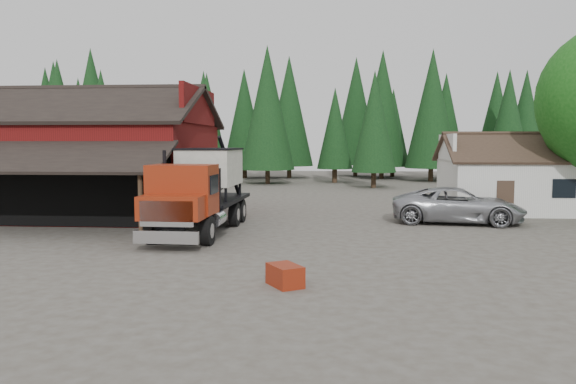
{
  "coord_description": "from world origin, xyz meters",
  "views": [
    {
      "loc": [
        2.35,
        -20.47,
        3.99
      ],
      "look_at": [
        0.36,
        4.43,
        1.8
      ],
      "focal_mm": 35.0,
      "sensor_mm": 36.0,
      "label": 1
    }
  ],
  "objects": [
    {
      "name": "silver_car",
      "position": [
        8.58,
        7.87,
        0.89
      ],
      "size": [
        6.78,
        3.87,
        1.78
      ],
      "primitive_type": "imported",
      "rotation": [
        0.0,
        0.0,
        1.42
      ],
      "color": "#A3A5AB",
      "rests_on": "ground"
    },
    {
      "name": "conifer_backdrop",
      "position": [
        0.0,
        42.0,
        0.0
      ],
      "size": [
        76.0,
        16.0,
        16.0
      ],
      "primitive_type": null,
      "color": "black",
      "rests_on": "ground"
    },
    {
      "name": "near_pine_a",
      "position": [
        -22.0,
        28.0,
        6.39
      ],
      "size": [
        4.4,
        4.4,
        11.4
      ],
      "color": "#382619",
      "rests_on": "ground"
    },
    {
      "name": "near_pine_b",
      "position": [
        6.0,
        30.0,
        5.89
      ],
      "size": [
        3.96,
        3.96,
        10.4
      ],
      "color": "#382619",
      "rests_on": "ground"
    },
    {
      "name": "near_pine_d",
      "position": [
        -4.0,
        34.0,
        7.39
      ],
      "size": [
        5.28,
        5.28,
        13.4
      ],
      "color": "#382619",
      "rests_on": "ground"
    },
    {
      "name": "equip_box",
      "position": [
        1.04,
        -5.14,
        0.3
      ],
      "size": [
        1.17,
        1.3,
        0.6
      ],
      "primitive_type": "cube",
      "rotation": [
        0.0,
        0.0,
        0.55
      ],
      "color": "maroon",
      "rests_on": "ground"
    },
    {
      "name": "red_barn",
      "position": [
        -11.0,
        9.9,
        2.69
      ],
      "size": [
        12.8,
        13.63,
        7.18
      ],
      "color": "#611010",
      "rests_on": "ground"
    },
    {
      "name": "feed_truck",
      "position": [
        -3.49,
        4.03,
        2.03
      ],
      "size": [
        2.93,
        9.71,
        4.34
      ],
      "rotation": [
        0.0,
        0.0,
        -0.03
      ],
      "color": "black",
      "rests_on": "ground"
    },
    {
      "name": "farmhouse",
      "position": [
        13.0,
        13.0,
        1.67
      ],
      "size": [
        8.6,
        6.42,
        4.65
      ],
      "color": "silver",
      "rests_on": "ground"
    },
    {
      "name": "ground",
      "position": [
        0.0,
        0.0,
        0.0
      ],
      "size": [
        120.0,
        120.0,
        0.0
      ],
      "primitive_type": "plane",
      "color": "#494339",
      "rests_on": "ground"
    }
  ]
}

